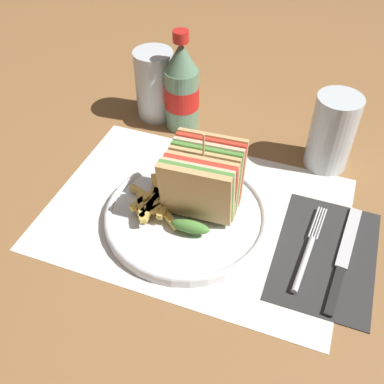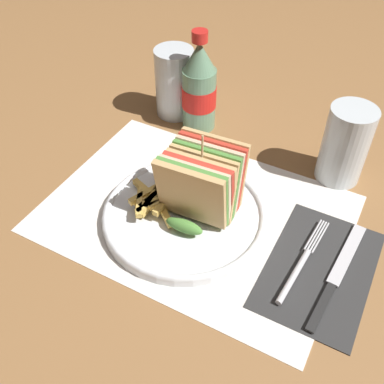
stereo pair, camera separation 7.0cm
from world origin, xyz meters
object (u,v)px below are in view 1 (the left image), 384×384
Objects in this scene: coke_bottle_near at (182,88)px; club_sandwich at (204,183)px; fork at (307,255)px; knife at (343,258)px; glass_far at (155,85)px; plate_main at (188,214)px; glass_near at (332,132)px.

club_sandwich is at bearing -61.19° from coke_bottle_near.
club_sandwich is 0.25m from coke_bottle_near.
fork is at bearing -40.41° from coke_bottle_near.
fork is at bearing -160.21° from knife.
plate_main is at bearing -56.96° from glass_far.
coke_bottle_near is at bearing 150.07° from knife.
plate_main is 0.07m from club_sandwich.
glass_far is (-0.35, 0.04, 0.00)m from glass_near.
glass_far reaches higher than plate_main.
plate_main is 1.89× the size of glass_far.
knife is 1.53× the size of glass_far.
coke_bottle_near reaches higher than fork.
coke_bottle_near is at bearing 118.81° from club_sandwich.
glass_far is (-0.35, 0.26, 0.06)m from fork.
coke_bottle_near is at bearing -15.39° from glass_far.
knife is at bearing -3.66° from club_sandwich.
club_sandwich reaches higher than fork.
coke_bottle_near is (-0.12, 0.22, 0.01)m from club_sandwich.
plate_main is 0.19m from fork.
coke_bottle_near reaches higher than glass_near.
glass_far is at bearing 123.04° from plate_main.
fork is 0.45m from glass_far.
coke_bottle_near is 1.42× the size of glass_near.
club_sandwich reaches higher than plate_main.
knife is at bearing -31.74° from glass_far.
club_sandwich is 0.23m from knife.
coke_bottle_near is at bearing 176.01° from glass_near.
coke_bottle_near is 1.42× the size of glass_far.
club_sandwich reaches higher than glass_far.
fork is at bearing -4.40° from plate_main.
club_sandwich is at bearing -52.11° from glass_far.
plate_main is 0.24m from knife.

